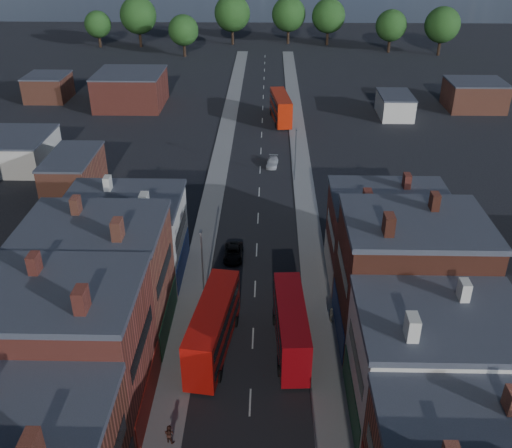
{
  "coord_description": "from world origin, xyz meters",
  "views": [
    {
      "loc": [
        1.27,
        -17.79,
        35.1
      ],
      "look_at": [
        0.0,
        36.59,
        5.38
      ],
      "focal_mm": 40.0,
      "sensor_mm": 36.0,
      "label": 1
    }
  ],
  "objects_px": {
    "bus_2": "(281,107)",
    "ped_1": "(169,434)",
    "bus_1": "(291,326)",
    "car_3": "(272,162)",
    "bus_0": "(213,327)",
    "car_2": "(233,253)",
    "ped_3": "(331,315)"
  },
  "relations": [
    {
      "from": "bus_1",
      "to": "ped_1",
      "type": "bearing_deg",
      "value": -134.12
    },
    {
      "from": "bus_1",
      "to": "car_3",
      "type": "bearing_deg",
      "value": 88.86
    },
    {
      "from": "car_3",
      "to": "ped_1",
      "type": "bearing_deg",
      "value": -92.35
    },
    {
      "from": "bus_1",
      "to": "bus_2",
      "type": "distance_m",
      "value": 64.92
    },
    {
      "from": "ped_3",
      "to": "bus_2",
      "type": "bearing_deg",
      "value": -11.04
    },
    {
      "from": "bus_0",
      "to": "ped_3",
      "type": "bearing_deg",
      "value": 29.18
    },
    {
      "from": "bus_1",
      "to": "car_3",
      "type": "xyz_separation_m",
      "value": [
        -1.59,
        42.95,
        -1.94
      ]
    },
    {
      "from": "car_2",
      "to": "car_3",
      "type": "bearing_deg",
      "value": 79.77
    },
    {
      "from": "ped_3",
      "to": "bus_0",
      "type": "bearing_deg",
      "value": 96.6
    },
    {
      "from": "bus_2",
      "to": "bus_0",
      "type": "bearing_deg",
      "value": -103.05
    },
    {
      "from": "ped_1",
      "to": "ped_3",
      "type": "xyz_separation_m",
      "value": [
        13.46,
        14.7,
        -0.02
      ]
    },
    {
      "from": "bus_0",
      "to": "bus_1",
      "type": "distance_m",
      "value": 6.99
    },
    {
      "from": "bus_2",
      "to": "ped_3",
      "type": "height_order",
      "value": "bus_2"
    },
    {
      "from": "car_2",
      "to": "ped_1",
      "type": "relative_size",
      "value": 2.83
    },
    {
      "from": "car_3",
      "to": "ped_3",
      "type": "bearing_deg",
      "value": -75.87
    },
    {
      "from": "bus_0",
      "to": "bus_2",
      "type": "height_order",
      "value": "bus_2"
    },
    {
      "from": "bus_2",
      "to": "car_3",
      "type": "distance_m",
      "value": 22.14
    },
    {
      "from": "bus_0",
      "to": "ped_1",
      "type": "height_order",
      "value": "bus_0"
    },
    {
      "from": "bus_2",
      "to": "car_3",
      "type": "xyz_separation_m",
      "value": [
        -1.62,
        -21.98,
        -2.17
      ]
    },
    {
      "from": "bus_2",
      "to": "ped_3",
      "type": "xyz_separation_m",
      "value": [
        4.04,
        -61.08,
        -1.86
      ]
    },
    {
      "from": "car_2",
      "to": "bus_0",
      "type": "bearing_deg",
      "value": -93.79
    },
    {
      "from": "bus_1",
      "to": "ped_1",
      "type": "height_order",
      "value": "bus_1"
    },
    {
      "from": "ped_1",
      "to": "ped_3",
      "type": "distance_m",
      "value": 19.93
    },
    {
      "from": "bus_1",
      "to": "bus_2",
      "type": "bearing_deg",
      "value": 86.71
    },
    {
      "from": "car_2",
      "to": "ped_3",
      "type": "relative_size",
      "value": 2.89
    },
    {
      "from": "bus_1",
      "to": "car_2",
      "type": "distance_m",
      "value": 16.78
    },
    {
      "from": "bus_2",
      "to": "ped_1",
      "type": "relative_size",
      "value": 7.48
    },
    {
      "from": "bus_0",
      "to": "car_3",
      "type": "xyz_separation_m",
      "value": [
        5.38,
        43.43,
        -2.11
      ]
    },
    {
      "from": "bus_0",
      "to": "car_3",
      "type": "relative_size",
      "value": 2.88
    },
    {
      "from": "car_2",
      "to": "ped_3",
      "type": "height_order",
      "value": "ped_3"
    },
    {
      "from": "ped_1",
      "to": "ped_3",
      "type": "bearing_deg",
      "value": -108.24
    },
    {
      "from": "bus_2",
      "to": "car_2",
      "type": "bearing_deg",
      "value": -104.06
    }
  ]
}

